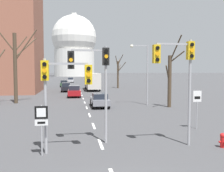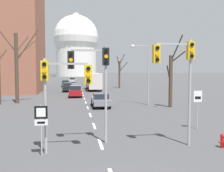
{
  "view_description": "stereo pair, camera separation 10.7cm",
  "coord_description": "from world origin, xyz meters",
  "views": [
    {
      "loc": [
        -1.5,
        -6.67,
        4.04
      ],
      "look_at": [
        0.69,
        7.11,
        3.17
      ],
      "focal_mm": 40.0,
      "sensor_mm": 36.0,
      "label": 1
    },
    {
      "loc": [
        -1.39,
        -6.69,
        4.04
      ],
      "look_at": [
        0.69,
        7.11,
        3.17
      ],
      "focal_mm": 40.0,
      "sensor_mm": 36.0,
      "label": 2
    }
  ],
  "objects": [
    {
      "name": "speed_limit_sign",
      "position": [
        6.97,
        9.25,
        1.83
      ],
      "size": [
        0.6,
        0.08,
        2.7
      ],
      "color": "#9E9EA3",
      "rests_on": "ground_plane"
    },
    {
      "name": "sedan_far_left",
      "position": [
        -3.56,
        55.59,
        0.83
      ],
      "size": [
        1.9,
        3.92,
        1.65
      ],
      "color": "#2D4C33",
      "rests_on": "ground_plane"
    },
    {
      "name": "lane_stripe_7",
      "position": [
        0.0,
        33.76,
        0.0
      ],
      "size": [
        0.16,
        2.0,
        0.01
      ],
      "primitive_type": "cube",
      "color": "silver",
      "rests_on": "ground_plane"
    },
    {
      "name": "fire_hydrant",
      "position": [
        6.25,
        5.12,
        0.42
      ],
      "size": [
        0.4,
        0.34,
        0.77
      ],
      "color": "red",
      "rests_on": "ground_plane"
    },
    {
      "name": "route_sign_post",
      "position": [
        -2.96,
        5.26,
        1.65
      ],
      "size": [
        0.6,
        0.08,
        2.43
      ],
      "color": "#9E9EA3",
      "rests_on": "ground_plane"
    },
    {
      "name": "lane_stripe_2",
      "position": [
        0.0,
        11.26,
        0.0
      ],
      "size": [
        0.16,
        2.0,
        0.01
      ],
      "primitive_type": "cube",
      "color": "silver",
      "rests_on": "ground_plane"
    },
    {
      "name": "lane_stripe_4",
      "position": [
        0.0,
        20.26,
        0.0
      ],
      "size": [
        0.16,
        2.0,
        0.01
      ],
      "primitive_type": "cube",
      "color": "silver",
      "rests_on": "ground_plane"
    },
    {
      "name": "sedan_mid_centre",
      "position": [
        -2.71,
        41.47,
        0.86
      ],
      "size": [
        1.82,
        4.04,
        1.72
      ],
      "color": "black",
      "rests_on": "ground_plane"
    },
    {
      "name": "lane_stripe_8",
      "position": [
        0.0,
        38.26,
        0.0
      ],
      "size": [
        0.16,
        2.0,
        0.01
      ],
      "primitive_type": "cube",
      "color": "silver",
      "rests_on": "ground_plane"
    },
    {
      "name": "lane_stripe_6",
      "position": [
        0.0,
        29.26,
        0.0
      ],
      "size": [
        0.16,
        2.0,
        0.01
      ],
      "primitive_type": "cube",
      "color": "silver",
      "rests_on": "ground_plane"
    },
    {
      "name": "capitol_dome",
      "position": [
        0.0,
        171.12,
        21.31
      ],
      "size": [
        30.98,
        30.98,
        43.76
      ],
      "color": "silver",
      "rests_on": "ground_plane"
    },
    {
      "name": "sedan_far_right",
      "position": [
        1.46,
        20.64,
        0.8
      ],
      "size": [
        1.89,
        4.44,
        1.53
      ],
      "color": "slate",
      "rests_on": "ground_plane"
    },
    {
      "name": "traffic_signal_near_left",
      "position": [
        -2.05,
        5.6,
        3.5
      ],
      "size": [
        2.44,
        0.34,
        4.62
      ],
      "color": "#9E9EA3",
      "rests_on": "ground_plane"
    },
    {
      "name": "sedan_near_left",
      "position": [
        -2.1,
        78.02,
        0.87
      ],
      "size": [
        1.98,
        4.04,
        1.72
      ],
      "color": "#B7B7BC",
      "rests_on": "ground_plane"
    },
    {
      "name": "street_lamp_right",
      "position": [
        6.74,
        21.49,
        4.4
      ],
      "size": [
        2.16,
        0.36,
        7.01
      ],
      "color": "#9E9EA3",
      "rests_on": "ground_plane"
    },
    {
      "name": "city_bus",
      "position": [
        2.56,
        44.93,
        2.05
      ],
      "size": [
        2.66,
        10.8,
        3.48
      ],
      "color": "beige",
      "rests_on": "ground_plane"
    },
    {
      "name": "traffic_signal_near_right",
      "position": [
        4.07,
        5.8,
        4.31
      ],
      "size": [
        2.24,
        0.34,
        5.67
      ],
      "color": "#9E9EA3",
      "rests_on": "ground_plane"
    },
    {
      "name": "lane_stripe_5",
      "position": [
        0.0,
        24.76,
        0.0
      ],
      "size": [
        0.16,
        2.0,
        0.01
      ],
      "primitive_type": "cube",
      "color": "silver",
      "rests_on": "ground_plane"
    },
    {
      "name": "lane_stripe_3",
      "position": [
        0.0,
        15.76,
        0.0
      ],
      "size": [
        0.16,
        2.0,
        0.01
      ],
      "primitive_type": "cube",
      "color": "silver",
      "rests_on": "ground_plane"
    },
    {
      "name": "sedan_near_right",
      "position": [
        -1.25,
        31.72,
        0.87
      ],
      "size": [
        1.97,
        4.4,
        1.76
      ],
      "color": "maroon",
      "rests_on": "ground_plane"
    },
    {
      "name": "traffic_signal_centre_tall",
      "position": [
        -0.32,
        6.92,
        4.09
      ],
      "size": [
        2.25,
        0.34,
        5.38
      ],
      "color": "#9E9EA3",
      "rests_on": "ground_plane"
    },
    {
      "name": "bare_tree_right_near",
      "position": [
        9.07,
        19.27,
        3.19
      ],
      "size": [
        2.39,
        1.86,
        7.78
      ],
      "color": "#473828",
      "rests_on": "ground_plane"
    },
    {
      "name": "bare_tree_right_far",
      "position": [
        8.87,
        49.42,
        3.64
      ],
      "size": [
        2.52,
        4.14,
        7.63
      ],
      "color": "#473828",
      "rests_on": "ground_plane"
    },
    {
      "name": "bare_tree_left_near",
      "position": [
        -8.31,
        25.51,
        4.83
      ],
      "size": [
        4.82,
        2.78,
        9.26
      ],
      "color": "#473828",
      "rests_on": "ground_plane"
    },
    {
      "name": "lane_stripe_1",
      "position": [
        0.0,
        6.76,
        0.0
      ],
      "size": [
        0.16,
        2.0,
        0.01
      ],
      "primitive_type": "cube",
      "color": "silver",
      "rests_on": "ground_plane"
    }
  ]
}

